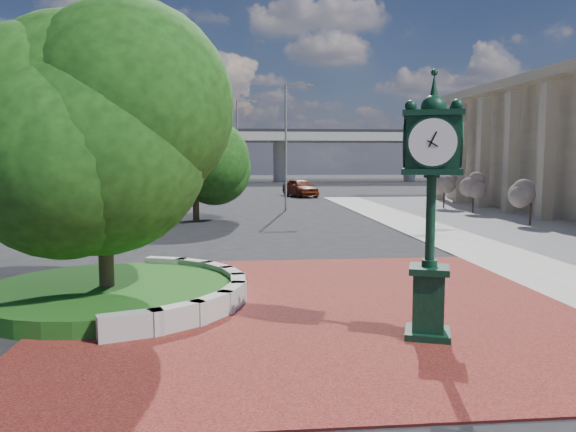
% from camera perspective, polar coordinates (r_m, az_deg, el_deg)
% --- Properties ---
extents(ground, '(200.00, 200.00, 0.00)m').
position_cam_1_polar(ground, '(14.42, 2.17, -8.21)').
color(ground, black).
rests_on(ground, ground).
extents(plaza, '(12.00, 12.00, 0.04)m').
position_cam_1_polar(plaza, '(13.45, 2.75, -9.16)').
color(plaza, maroon).
rests_on(plaza, ground).
extents(planter_wall, '(2.96, 6.77, 0.54)m').
position_cam_1_polar(planter_wall, '(14.25, -8.77, -7.33)').
color(planter_wall, '#9E9B93').
rests_on(planter_wall, ground).
extents(grass_bed, '(6.10, 6.10, 0.40)m').
position_cam_1_polar(grass_bed, '(14.58, -17.88, -7.53)').
color(grass_bed, '#194112').
rests_on(grass_bed, ground).
extents(overpass, '(90.00, 12.00, 7.50)m').
position_cam_1_polar(overpass, '(83.92, -4.48, 7.99)').
color(overpass, '#9E9B93').
rests_on(overpass, ground).
extents(tree_planter, '(5.20, 5.20, 6.33)m').
position_cam_1_polar(tree_planter, '(14.20, -18.33, 6.45)').
color(tree_planter, '#38281C').
rests_on(tree_planter, ground).
extents(tree_street, '(4.40, 4.40, 5.45)m').
position_cam_1_polar(tree_street, '(31.92, -9.40, 5.35)').
color(tree_street, '#38281C').
rests_on(tree_street, ground).
extents(post_clock, '(1.30, 1.30, 5.09)m').
position_cam_1_polar(post_clock, '(11.05, 14.34, 1.97)').
color(post_clock, black).
rests_on(post_clock, ground).
extents(parked_car, '(3.27, 5.15, 1.63)m').
position_cam_1_polar(parked_car, '(50.95, 1.25, 2.90)').
color(parked_car, '#591D0C').
rests_on(parked_car, ground).
extents(street_lamp_near, '(1.88, 0.40, 8.41)m').
position_cam_1_polar(street_lamp_near, '(37.65, 0.09, 8.08)').
color(street_lamp_near, slate).
rests_on(street_lamp_near, ground).
extents(street_lamp_far, '(2.13, 0.37, 9.47)m').
position_cam_1_polar(street_lamp_far, '(59.13, -4.94, 7.89)').
color(street_lamp_far, slate).
rests_on(street_lamp_far, ground).
extents(shrub_near, '(1.20, 1.20, 2.20)m').
position_cam_1_polar(shrub_near, '(31.57, 23.48, 1.94)').
color(shrub_near, '#38281C').
rests_on(shrub_near, ground).
extents(shrub_mid, '(1.20, 1.20, 2.20)m').
position_cam_1_polar(shrub_mid, '(37.47, 18.32, 2.69)').
color(shrub_mid, '#38281C').
rests_on(shrub_mid, ground).
extents(shrub_far, '(1.20, 1.20, 2.20)m').
position_cam_1_polar(shrub_far, '(40.37, 15.58, 2.98)').
color(shrub_far, '#38281C').
rests_on(shrub_far, ground).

